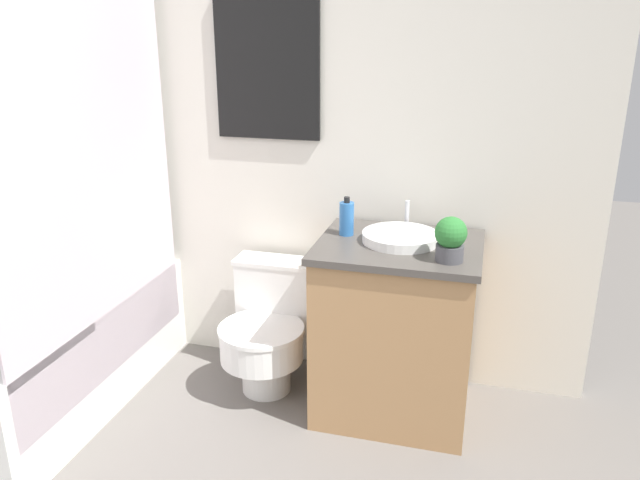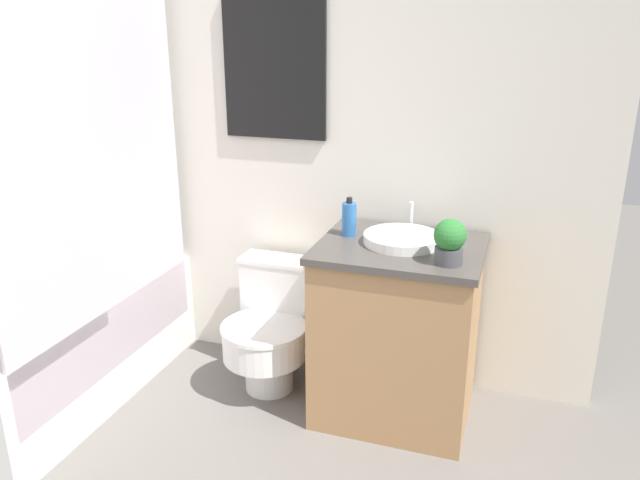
{
  "view_description": "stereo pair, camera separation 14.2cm",
  "coord_description": "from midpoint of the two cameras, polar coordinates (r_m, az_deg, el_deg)",
  "views": [
    {
      "loc": [
        1.04,
        -0.56,
        1.66
      ],
      "look_at": [
        0.41,
        1.75,
        0.83
      ],
      "focal_mm": 35.0,
      "sensor_mm": 36.0,
      "label": 1
    },
    {
      "loc": [
        1.17,
        -0.52,
        1.66
      ],
      "look_at": [
        0.41,
        1.75,
        0.83
      ],
      "focal_mm": 35.0,
      "sensor_mm": 36.0,
      "label": 2
    }
  ],
  "objects": [
    {
      "name": "potted_plant",
      "position": [
        2.42,
        10.21,
        0.13
      ],
      "size": [
        0.12,
        0.12,
        0.18
      ],
      "color": "#4C4C51",
      "rests_on": "vanity"
    },
    {
      "name": "sink",
      "position": [
        2.63,
        5.84,
        0.26
      ],
      "size": [
        0.32,
        0.36,
        0.13
      ],
      "color": "white",
      "rests_on": "vanity"
    },
    {
      "name": "wall_back",
      "position": [
        3.0,
        -6.55,
        11.19
      ],
      "size": [
        3.11,
        0.07,
        2.5
      ],
      "color": "silver",
      "rests_on": "ground_plane"
    },
    {
      "name": "toilet",
      "position": [
        3.0,
        -6.07,
        -8.06
      ],
      "size": [
        0.4,
        0.51,
        0.6
      ],
      "color": "white",
      "rests_on": "ground_plane"
    },
    {
      "name": "shower_area",
      "position": [
        3.1,
        -23.87,
        -8.67
      ],
      "size": [
        0.58,
        1.31,
        1.98
      ],
      "color": "white",
      "rests_on": "ground_plane"
    },
    {
      "name": "soap_bottle",
      "position": [
        2.69,
        0.94,
        1.99
      ],
      "size": [
        0.06,
        0.06,
        0.17
      ],
      "color": "#2D6BB2",
      "rests_on": "vanity"
    },
    {
      "name": "vanity",
      "position": [
        2.77,
        5.47,
        -8.08
      ],
      "size": [
        0.68,
        0.57,
        0.8
      ],
      "color": "#AD7F51",
      "rests_on": "ground_plane"
    }
  ]
}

